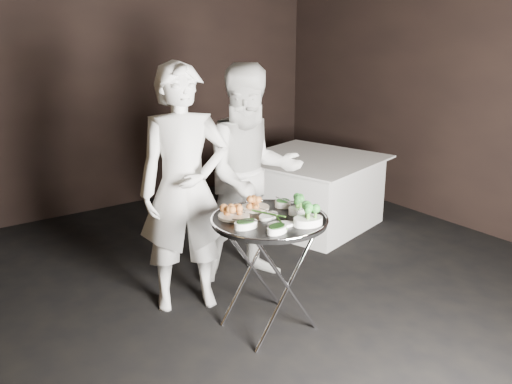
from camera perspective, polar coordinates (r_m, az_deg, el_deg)
floor at (r=3.80m, az=2.40°, el=-16.46°), size 6.00×7.00×0.05m
wall_back at (r=6.34m, az=-17.94°, el=11.13°), size 6.00×0.05×3.00m
tray_stand at (r=3.90m, az=1.31°, el=-7.68°), size 0.54×0.45×0.79m
serving_tray at (r=3.76m, az=1.34°, el=-2.79°), size 0.78×0.78×0.04m
potato_plate_a at (r=3.77m, az=-2.23°, el=-2.09°), size 0.21×0.21×0.08m
potato_plate_b at (r=3.93m, az=-0.09°, el=-1.26°), size 0.20×0.20×0.07m
greens_bowl at (r=3.98m, az=2.71°, el=-1.07°), size 0.12×0.12×0.07m
asparagus_plate_a at (r=3.78m, az=1.26°, el=-2.30°), size 0.20×0.16×0.04m
asparagus_plate_b at (r=3.63m, az=2.52°, el=-3.16°), size 0.20×0.15×0.04m
spinach_bowl_a at (r=3.58m, az=-1.04°, el=-3.16°), size 0.16×0.11×0.06m
spinach_bowl_b at (r=3.51m, az=2.11°, el=-3.63°), size 0.17×0.13×0.06m
broccoli_bowl_a at (r=3.86m, az=4.41°, el=-1.68°), size 0.17×0.13×0.07m
broccoli_bowl_b at (r=3.65m, az=5.23°, el=-2.75°), size 0.22×0.18×0.08m
serving_utensils at (r=3.81m, az=0.93°, el=-1.63°), size 0.58×0.41×0.01m
waiter_left at (r=4.10m, az=-7.18°, el=0.26°), size 0.76×0.63×1.80m
waiter_right at (r=4.52m, az=-0.46°, el=1.70°), size 1.00×0.88×1.75m
dining_table at (r=5.87m, az=5.45°, el=0.08°), size 1.25×1.25×0.71m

